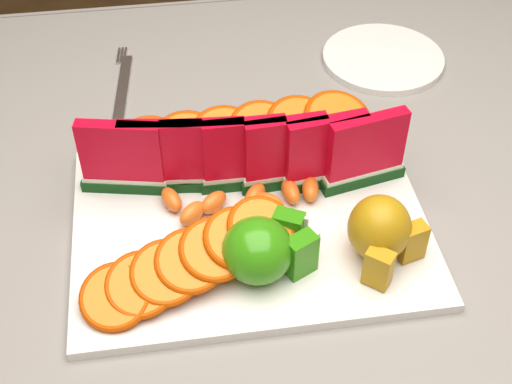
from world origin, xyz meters
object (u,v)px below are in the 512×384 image
at_px(platter, 250,224).
at_px(side_plate, 383,58).
at_px(pear_cluster, 381,231).
at_px(fork, 122,87).
at_px(apple_cluster, 264,249).

height_order(platter, side_plate, platter).
relative_size(platter, pear_cluster, 4.03).
distance_m(platter, fork, 0.33).
xyz_separation_m(platter, fork, (-0.14, 0.30, -0.00)).
xyz_separation_m(side_plate, fork, (-0.39, -0.01, -0.00)).
bearing_deg(platter, apple_cluster, -86.51).
xyz_separation_m(pear_cluster, side_plate, (0.11, 0.38, -0.05)).
distance_m(pear_cluster, fork, 0.46).
bearing_deg(side_plate, platter, -128.31).
bearing_deg(apple_cluster, side_plate, 57.87).
bearing_deg(pear_cluster, side_plate, 73.23).
xyz_separation_m(platter, pear_cluster, (0.13, -0.07, 0.04)).
bearing_deg(platter, pear_cluster, -28.67).
distance_m(pear_cluster, side_plate, 0.40).
bearing_deg(apple_cluster, fork, 111.65).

